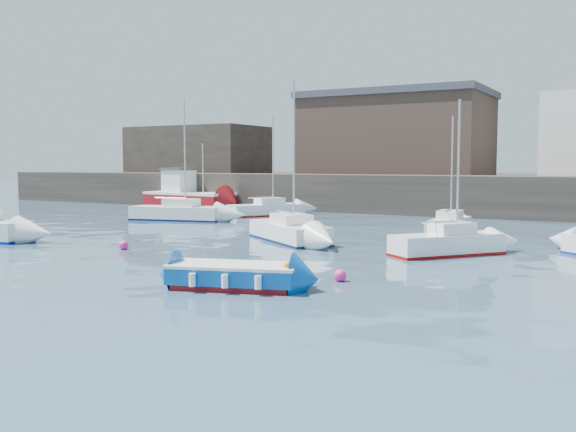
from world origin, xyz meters
The scene contains 15 objects.
water centered at (0.00, 0.00, 0.00)m, with size 220.00×220.00×0.00m, color #2D4760.
quay_wall centered at (0.00, 35.00, 1.50)m, with size 90.00×5.00×3.00m, color #28231E.
land_strip centered at (0.00, 53.00, 1.40)m, with size 90.00×32.00×2.80m, color #28231E.
warehouse centered at (-6.00, 43.00, 6.62)m, with size 16.40×10.40×7.60m.
bldg_west centered at (-28.00, 42.00, 5.30)m, with size 14.00×8.00×5.00m.
blue_dinghy centered at (3.18, 2.92, 0.43)m, with size 4.40×2.86×0.78m.
fishing_boat centered at (-21.21, 31.53, 1.10)m, with size 8.85×4.10×5.67m.
sailboat_b centered at (-1.28, 14.40, 0.51)m, with size 6.07×5.22×7.86m.
sailboat_c centered at (6.97, 13.51, 0.51)m, with size 4.38×4.93×6.61m.
sailboat_e centered at (-13.87, 21.13, 0.54)m, with size 6.75×3.49×8.30m.
sailboat_f centered at (4.69, 22.06, 0.46)m, with size 1.93×5.14×6.57m.
sailboat_h centered at (-10.62, 27.61, 0.48)m, with size 4.62×5.88×7.44m.
buoy_near centered at (-6.33, 8.01, 0.00)m, with size 0.44×0.44×0.44m, color #F4258B.
buoy_mid centered at (5.56, 5.64, 0.00)m, with size 0.43×0.43×0.43m, color #F4258B.
buoy_far centered at (-1.65, 19.09, 0.00)m, with size 0.42×0.42×0.42m, color #F4258B.
Camera 1 is at (14.34, -13.50, 3.88)m, focal length 40.00 mm.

